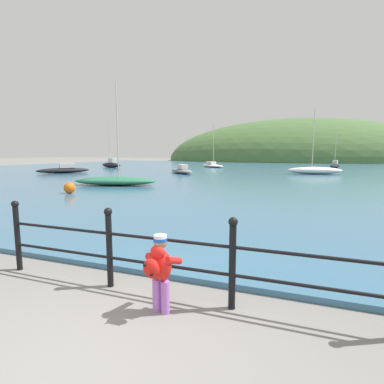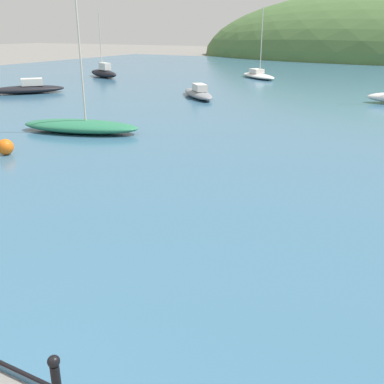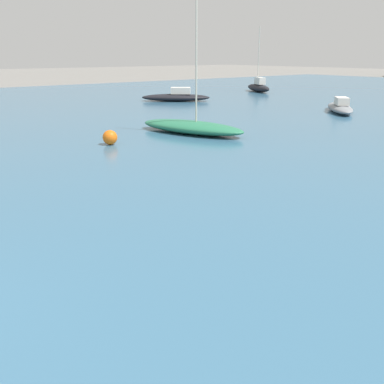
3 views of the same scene
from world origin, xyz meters
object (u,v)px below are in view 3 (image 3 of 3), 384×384
Objects in this scene: boat_white_sailboat at (176,97)px; boat_blue_hull at (340,107)px; mooring_buoy at (110,137)px; boat_nearest_quay at (258,87)px; boat_red_dinghy at (191,127)px.

boat_white_sailboat is 1.11× the size of boat_blue_hull.
mooring_buoy is (10.86, -11.10, -0.04)m from boat_white_sailboat.
boat_nearest_quay is at bearing 100.87° from boat_white_sailboat.
mooring_buoy is at bearing -88.47° from boat_red_dinghy.
mooring_buoy is at bearing -59.00° from boat_nearest_quay.
boat_white_sailboat is 0.77× the size of boat_red_dinghy.
boat_white_sailboat is (1.97, -10.25, -0.11)m from boat_nearest_quay.
boat_nearest_quay is at bearing 151.49° from boat_blue_hull.
boat_nearest_quay is 1.31× the size of boat_blue_hull.
boat_nearest_quay is 10.44m from boat_white_sailboat.
boat_nearest_quay is at bearing 121.00° from mooring_buoy.
boat_white_sailboat is 11.11m from boat_blue_hull.
boat_red_dinghy is at bearing -54.06° from boat_nearest_quay.
boat_blue_hull is at bearing 91.05° from boat_red_dinghy.
boat_white_sailboat is at bearing -79.13° from boat_nearest_quay.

